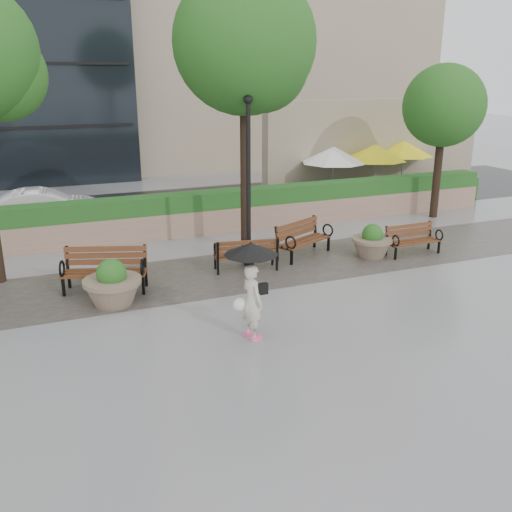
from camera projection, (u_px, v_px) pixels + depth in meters
name	position (u px, v px, depth m)	size (l,w,h in m)	color
ground	(254.00, 318.00, 12.26)	(100.00, 100.00, 0.00)	gray
cobble_strip	(211.00, 274.00, 14.90)	(28.00, 3.20, 0.01)	#383330
hedge_wall	(172.00, 216.00, 18.22)	(24.00, 0.80, 1.35)	tan
cafe_wall	(375.00, 148.00, 23.86)	(10.00, 0.60, 4.00)	tan
cafe_hedge	(393.00, 195.00, 22.22)	(8.00, 0.50, 0.90)	#25501A
asphalt_street	(147.00, 209.00, 21.94)	(40.00, 7.00, 0.00)	black
bench_1	(106.00, 279.00, 13.68)	(2.09, 1.36, 1.05)	#582D19
bench_2	(246.00, 261.00, 15.15)	(1.75, 0.93, 0.89)	#582D19
bench_3	(303.00, 246.00, 16.33)	(1.95, 1.44, 0.98)	#582D19
bench_4	(413.00, 246.00, 16.47)	(1.61, 0.66, 0.86)	#582D19
planter_left	(113.00, 287.00, 12.83)	(1.30, 1.30, 1.09)	#7F6B56
planter_right	(372.00, 244.00, 16.22)	(1.15, 1.15, 0.97)	#7F6B56
lamppost	(249.00, 193.00, 15.02)	(0.28, 0.28, 4.51)	black
tree_1	(249.00, 48.00, 15.31)	(3.86, 3.84, 7.72)	black
tree_2	(446.00, 109.00, 19.76)	(3.00, 2.82, 5.35)	black
patio_umb_white	(333.00, 155.00, 21.89)	(2.50, 2.50, 2.30)	black
patio_umb_yellow_a	(375.00, 153.00, 22.54)	(2.50, 2.50, 2.30)	black
patio_umb_yellow_b	(403.00, 149.00, 23.76)	(2.50, 2.50, 2.30)	black
car_right	(44.00, 207.00, 19.58)	(1.31, 3.76, 1.24)	silver
pedestrian	(251.00, 281.00, 11.04)	(1.06, 1.06, 1.95)	beige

